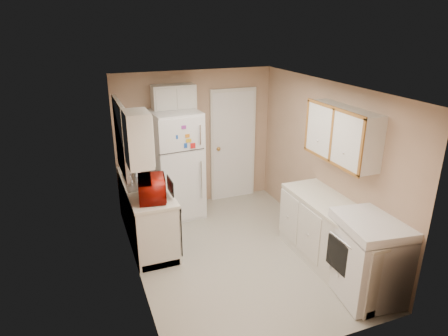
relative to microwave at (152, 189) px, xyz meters
name	(u,v)px	position (x,y,z in m)	size (l,w,h in m)	color
floor	(236,253)	(1.09, -0.36, -1.05)	(3.80, 3.80, 0.00)	beige
ceiling	(238,87)	(1.09, -0.36, 1.35)	(3.80, 3.80, 0.00)	white
wall_left	(132,192)	(-0.31, -0.36, 0.15)	(3.80, 3.80, 0.00)	tan
wall_right	(325,164)	(2.49, -0.36, 0.15)	(3.80, 3.80, 0.00)	tan
wall_back	(196,139)	(1.09, 1.54, 0.15)	(2.80, 2.80, 0.00)	tan
wall_front	(316,248)	(1.09, -2.26, 0.15)	(2.80, 2.80, 0.00)	tan
left_counter	(147,212)	(-0.01, 0.54, -0.60)	(0.60, 1.80, 0.90)	silver
dishwasher	(175,224)	(0.28, -0.06, -0.56)	(0.03, 0.58, 0.72)	black
sink	(143,183)	(-0.01, 0.69, -0.19)	(0.54, 0.74, 0.16)	gray
microwave	(152,189)	(0.00, 0.00, 0.00)	(0.29, 0.53, 0.35)	#8E0E05
soap_bottle	(137,170)	(-0.06, 0.91, -0.05)	(0.08, 0.08, 0.17)	silver
window_blinds	(121,138)	(-0.27, 0.69, 0.55)	(0.10, 0.98, 1.08)	silver
upper_cabinet_left	(138,139)	(-0.16, -0.14, 0.75)	(0.30, 0.45, 0.70)	silver
refrigerator	(177,165)	(0.64, 1.17, -0.14)	(0.75, 0.73, 1.82)	white
cabinet_over_fridge	(173,97)	(0.69, 1.39, 0.95)	(0.70, 0.30, 0.40)	silver
interior_door	(233,145)	(1.79, 1.50, -0.03)	(0.86, 0.06, 2.08)	white
right_counter	(336,239)	(2.19, -1.16, -0.60)	(0.60, 2.00, 0.90)	silver
stove	(367,257)	(2.21, -1.75, -0.53)	(0.69, 0.85, 1.03)	white
upper_cabinet_right	(342,134)	(2.34, -0.86, 0.75)	(0.30, 1.20, 0.70)	silver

